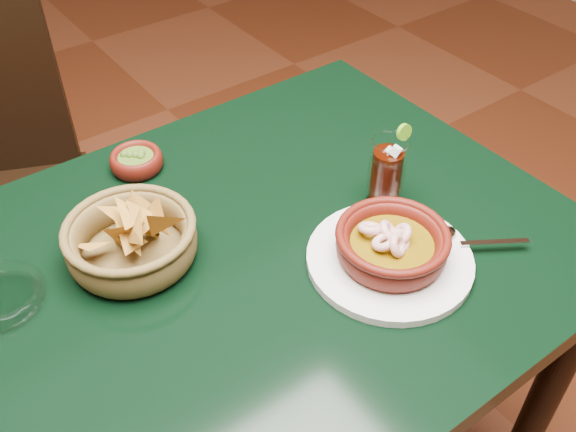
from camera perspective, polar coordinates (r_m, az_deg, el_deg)
dining_table at (r=1.06m, az=-6.84°, el=-8.85°), size 1.20×0.80×0.75m
shrimp_plate at (r=0.99m, az=9.18°, el=-2.82°), size 0.33×0.26×0.08m
chip_basket at (r=1.01m, az=-13.74°, el=-2.08°), size 0.23×0.23×0.13m
guacamole_ramekin at (r=1.20m, az=-13.33°, el=4.80°), size 0.11×0.11×0.04m
cola_drink at (r=1.07m, az=8.75°, el=3.78°), size 0.13×0.13×0.15m
glass_ashtray at (r=1.02m, az=-24.26°, el=-6.59°), size 0.14×0.14×0.03m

